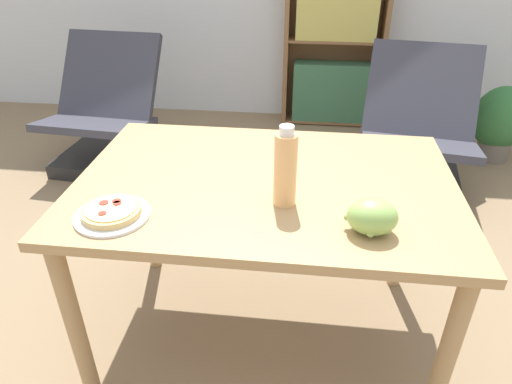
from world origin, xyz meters
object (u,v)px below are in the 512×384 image
at_px(grape_bunch, 372,217).
at_px(drink_bottle, 285,169).
at_px(lounge_chair_far, 414,146).
at_px(pizza_on_plate, 112,213).
at_px(potted_plant_floor, 500,122).
at_px(lounge_chair_near, 106,127).
at_px(bookshelf, 334,47).

relative_size(grape_bunch, drink_bottle, 0.57).
distance_m(grape_bunch, drink_bottle, 0.30).
height_order(grape_bunch, lounge_chair_far, lounge_chair_far).
xyz_separation_m(pizza_on_plate, drink_bottle, (0.53, 0.14, 0.11)).
distance_m(lounge_chair_far, potted_plant_floor, 0.85).
bearing_deg(drink_bottle, lounge_chair_near, 130.09).
height_order(pizza_on_plate, grape_bunch, grape_bunch).
bearing_deg(potted_plant_floor, grape_bunch, -118.95).
height_order(pizza_on_plate, lounge_chair_far, lounge_chair_far).
height_order(lounge_chair_far, potted_plant_floor, lounge_chair_far).
distance_m(pizza_on_plate, bookshelf, 2.88).
bearing_deg(lounge_chair_near, drink_bottle, -45.17).
bearing_deg(bookshelf, potted_plant_floor, -26.22).
bearing_deg(drink_bottle, potted_plant_floor, 54.34).
bearing_deg(potted_plant_floor, pizza_on_plate, -132.37).
bearing_deg(grape_bunch, drink_bottle, 153.74).
bearing_deg(bookshelf, drink_bottle, -95.33).
xyz_separation_m(pizza_on_plate, lounge_chair_near, (-0.84, 1.77, -0.50)).
bearing_deg(drink_bottle, lounge_chair_far, 63.67).
xyz_separation_m(grape_bunch, lounge_chair_far, (0.50, 1.68, -0.54)).
bearing_deg(lounge_chair_far, grape_bunch, -97.84).
relative_size(grape_bunch, potted_plant_floor, 0.28).
distance_m(grape_bunch, bookshelf, 2.77).
relative_size(pizza_on_plate, grape_bunch, 1.51).
height_order(lounge_chair_far, bookshelf, bookshelf).
height_order(lounge_chair_near, bookshelf, bookshelf).
bearing_deg(lounge_chair_far, drink_bottle, -107.46).
distance_m(grape_bunch, lounge_chair_far, 1.83).
bearing_deg(drink_bottle, bookshelf, 84.67).
distance_m(drink_bottle, lounge_chair_far, 1.83).
height_order(pizza_on_plate, bookshelf, bookshelf).
bearing_deg(bookshelf, lounge_chair_far, -64.29).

